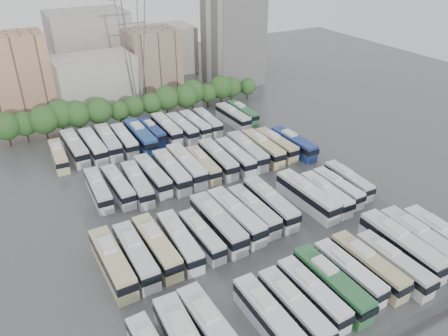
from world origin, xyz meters
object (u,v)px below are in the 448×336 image
bus_r1_s7 (253,210)px  bus_r3_s4 (124,140)px  bus_r2_s3 (137,183)px  bus_r3_s7 (167,128)px  bus_r1_s13 (348,180)px  bus_r2_s11 (263,148)px  bus_r1_s6 (236,216)px  bus_r2_s5 (171,171)px  bus_r0_s13 (443,239)px  bus_r2_s10 (247,151)px  bus_r1_s11 (326,194)px  bus_r2_s13 (294,143)px  bus_r1_s12 (338,187)px  bus_r2_s9 (235,156)px  bus_r1_s3 (180,241)px  bus_r2_s12 (276,144)px  bus_r0_s12 (421,241)px  bus_r3_s5 (141,136)px  bus_r0_s4 (270,318)px  apartment_tower (233,37)px  bus_r2_s1 (98,189)px  bus_r1_s5 (218,223)px  bus_r3_s3 (108,142)px  bus_r1_s1 (136,255)px  bus_r0_s6 (312,293)px  bus_r2_s7 (203,164)px  electricity_pylon (133,34)px  bus_r1_s10 (307,195)px  bus_r1_s4 (202,236)px  bus_r1_s8 (270,203)px  bus_r3_s10 (208,121)px  bus_r3_s6 (152,131)px  bus_r3_s0 (59,156)px  bus_r2_s4 (153,175)px  bus_r0_s5 (294,308)px  bus_r2_s8 (218,159)px  bus_r0_s2 (213,333)px  bus_r3_s2 (93,146)px  bus_r3_s9 (195,124)px  bus_r0_s9 (368,265)px  bus_r1_s2 (157,246)px  bus_r0_s8 (349,272)px  bus_r2_s2 (118,186)px  bus_r1_s0 (112,262)px  bus_r3_s12 (233,116)px

bus_r1_s7 → bus_r3_s4: bus_r3_s4 is taller
bus_r2_s3 → bus_r3_s7: (13.40, 19.63, 0.03)m
bus_r1_s13 → bus_r2_s11: bearing=112.2°
bus_r1_s13 → bus_r1_s6: bearing=-177.1°
bus_r1_s13 → bus_r2_s5: 31.61m
bus_r0_s13 → bus_r2_s10: 38.53m
bus_r1_s11 → bus_r2_s13: bearing=70.6°
bus_r1_s6 → bus_r1_s12: bus_r1_s6 is taller
bus_r1_s12 → bus_r2_s9: bus_r2_s9 is taller
bus_r1_s3 → bus_r2_s12: (29.95, 19.44, -0.01)m
bus_r0_s12 → bus_r3_s5: 57.37m
bus_r0_s4 → apartment_tower: bearing=62.2°
bus_r1_s3 → bus_r3_s4: (3.32, 36.45, -0.00)m
bus_r0_s12 → bus_r2_s1: (-36.13, 36.20, -0.32)m
bus_r1_s7 → bus_r1_s5: bearing=-176.9°
bus_r1_s6 → bus_r3_s3: (-9.86, 35.61, -0.04)m
bus_r1_s1 → bus_r2_s9: bearing=35.0°
bus_r0_s6 → bus_r1_s12: bearing=40.3°
apartment_tower → bus_r2_s7: apartment_tower is taller
bus_r2_s9 → bus_r1_s1: bearing=-143.3°
bus_r2_s3 → bus_r1_s5: bearing=-65.5°
electricity_pylon → bus_r1_s10: 59.45m
bus_r1_s4 → bus_r1_s8: 13.40m
electricity_pylon → bus_r3_s10: bearing=-64.4°
bus_r1_s10 → bus_r3_s6: bearing=106.9°
bus_r3_s0 → bus_r3_s6: size_ratio=1.02×
bus_r3_s0 → bus_r2_s4: bearing=-48.8°
bus_r0_s5 → bus_r1_s12: bus_r0_s5 is taller
bus_r0_s13 → bus_r2_s3: 48.69m
bus_r1_s6 → bus_r2_s8: bus_r1_s6 is taller
bus_r0_s2 → bus_r1_s10: bus_r1_s10 is taller
bus_r0_s4 → bus_r3_s2: (-6.54, 54.38, 0.05)m
bus_r3_s3 → bus_r1_s12: bearing=-49.1°
bus_r2_s1 → bus_r3_s9: size_ratio=0.99×
bus_r0_s9 → bus_r1_s2: bus_r1_s2 is taller
bus_r0_s2 → bus_r1_s13: bearing=24.6°
bus_r0_s5 → bus_r3_s9: bearing=75.7°
bus_r0_s2 → bus_r0_s8: (19.88, 0.32, -0.27)m
bus_r2_s12 → bus_r2_s2: bearing=179.0°
bus_r2_s5 → bus_r2_s12: size_ratio=1.07×
bus_r2_s7 → bus_r3_s9: (6.73, 17.86, 0.05)m
bus_r2_s2 → bus_r1_s0: bearing=-110.5°
bus_r0_s4 → bus_r2_s5: (3.34, 36.90, 0.09)m
bus_r1_s12 → bus_r3_s7: (-16.51, 37.00, 0.26)m
bus_r0_s5 → bus_r2_s2: bearing=104.3°
electricity_pylon → bus_r0_s12: electricity_pylon is taller
electricity_pylon → bus_r3_s12: (16.02, -20.14, -16.81)m
bus_r2_s9 → bus_r3_s9: size_ratio=1.04×
bus_r1_s1 → bus_r1_s6: (16.40, 1.31, 0.11)m
bus_r0_s12 → bus_r2_s9: bus_r0_s12 is taller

